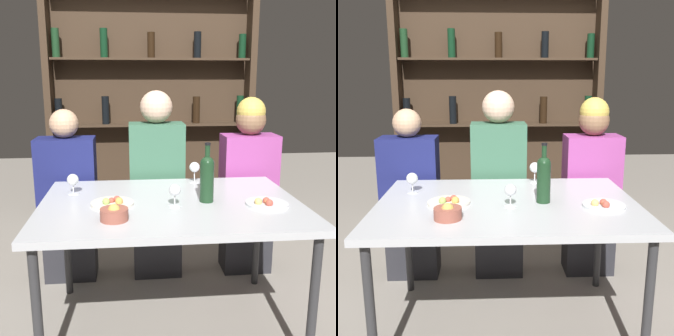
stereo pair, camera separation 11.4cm
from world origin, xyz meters
The scene contains 13 objects.
ground_plane centered at (0.00, 0.00, 0.00)m, with size 10.00×10.00×0.00m, color gray.
dining_table centered at (0.00, 0.00, 0.68)m, with size 1.37×0.95×0.74m.
wine_rack_wall centered at (0.00, 1.76, 1.23)m, with size 1.91×0.21×2.40m.
wine_bottle centered at (0.19, -0.02, 0.88)m, with size 0.07×0.07×0.31m.
wine_glass_0 centered at (0.19, 0.38, 0.83)m, with size 0.06×0.06×0.13m.
wine_glass_1 centered at (0.01, -0.09, 0.82)m, with size 0.06×0.06×0.12m.
wine_glass_2 centered at (-0.53, 0.19, 0.82)m, with size 0.07×0.07×0.12m.
food_plate_0 centered at (0.48, -0.11, 0.75)m, with size 0.22×0.22×0.04m.
food_plate_1 centered at (-0.30, -0.02, 0.75)m, with size 0.22×0.22×0.04m.
snack_bowl centered at (-0.29, -0.25, 0.77)m, with size 0.13×0.13×0.08m.
seated_person_left centered at (-0.64, 0.64, 0.55)m, with size 0.38×0.22×1.18m.
seated_person_center centered at (-0.03, 0.64, 0.62)m, with size 0.37×0.22×1.30m.
seated_person_right centered at (0.62, 0.64, 0.61)m, with size 0.38×0.22×1.25m.
Camera 2 is at (-0.09, -1.98, 1.38)m, focal length 42.00 mm.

